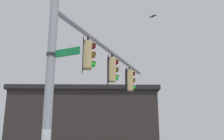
{
  "coord_description": "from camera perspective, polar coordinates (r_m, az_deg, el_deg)",
  "views": [
    {
      "loc": [
        7.71,
        0.95,
        2.04
      ],
      "look_at": [
        -3.72,
        2.18,
        5.29
      ],
      "focal_mm": 44.05,
      "sensor_mm": 36.0,
      "label": 1
    }
  ],
  "objects": [
    {
      "name": "traffic_light_mid_inner",
      "position": [
        11.95,
        0.08,
        0.06
      ],
      "size": [
        0.54,
        0.49,
        1.31
      ],
      "color": "black"
    },
    {
      "name": "traffic_light_mid_outer",
      "position": [
        13.9,
        3.74,
        -2.17
      ],
      "size": [
        0.54,
        0.49,
        1.31
      ],
      "color": "black"
    },
    {
      "name": "tree_by_storefront",
      "position": [
        22.03,
        -10.0,
        -10.64
      ],
      "size": [
        3.86,
        3.86,
        5.86
      ],
      "color": "#4C3823",
      "rests_on": "ground"
    },
    {
      "name": "signal_pole",
      "position": [
        7.89,
        -12.99,
        -5.38
      ],
      "size": [
        0.25,
        0.25,
        6.81
      ],
      "primitive_type": "cylinder",
      "color": "gray",
      "rests_on": "ground"
    },
    {
      "name": "storefront_building",
      "position": [
        21.38,
        -5.55,
        -13.01
      ],
      "size": [
        8.54,
        10.93,
        6.06
      ],
      "color": "#282321",
      "rests_on": "ground"
    },
    {
      "name": "mast_arm",
      "position": [
        11.96,
        -0.54,
        4.02
      ],
      "size": [
        7.06,
        4.23,
        0.18
      ],
      "primitive_type": "cylinder",
      "rotation": [
        0.0,
        1.57,
        2.61
      ],
      "color": "gray"
    },
    {
      "name": "traffic_light_nearest_pole",
      "position": [
        10.09,
        -4.97,
        3.13
      ],
      "size": [
        0.54,
        0.49,
        1.31
      ],
      "color": "black"
    },
    {
      "name": "street_name_sign",
      "position": [
        8.05,
        -11.03,
        3.37
      ],
      "size": [
        0.64,
        0.99,
        0.22
      ],
      "color": "#147238"
    },
    {
      "name": "bird_flying",
      "position": [
        16.43,
        8.47,
        10.97
      ],
      "size": [
        0.28,
        0.4,
        0.12
      ],
      "color": "black"
    }
  ]
}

